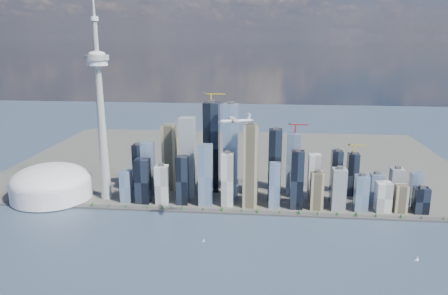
# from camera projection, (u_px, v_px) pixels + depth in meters

# --- Properties ---
(ground) EXTENTS (4000.00, 4000.00, 0.00)m
(ground) POSITION_uv_depth(u_px,v_px,m) (206.00, 266.00, 787.31)
(ground) COLOR #35475E
(ground) RESTS_ON ground
(seawall) EXTENTS (1100.00, 22.00, 4.00)m
(seawall) POSITION_uv_depth(u_px,v_px,m) (221.00, 212.00, 1028.07)
(seawall) COLOR #383838
(seawall) RESTS_ON ground
(land) EXTENTS (1400.00, 900.00, 3.00)m
(land) POSITION_uv_depth(u_px,v_px,m) (235.00, 160.00, 1462.44)
(land) COLOR #4C4C47
(land) RESTS_ON ground
(shoreline_trees) EXTENTS (960.53, 7.20, 8.80)m
(shoreline_trees) POSITION_uv_depth(u_px,v_px,m) (221.00, 209.00, 1026.42)
(shoreline_trees) COLOR #3F2D1E
(shoreline_trees) RESTS_ON seawall
(skyscraper_cluster) EXTENTS (736.00, 142.00, 262.68)m
(skyscraper_cluster) POSITION_uv_depth(u_px,v_px,m) (248.00, 169.00, 1086.70)
(skyscraper_cluster) COLOR black
(skyscraper_cluster) RESTS_ON land
(needle_tower) EXTENTS (56.00, 56.00, 550.50)m
(needle_tower) POSITION_uv_depth(u_px,v_px,m) (101.00, 107.00, 1057.72)
(needle_tower) COLOR #969691
(needle_tower) RESTS_ON land
(dome_stadium) EXTENTS (200.00, 200.00, 86.00)m
(dome_stadium) POSITION_uv_depth(u_px,v_px,m) (51.00, 184.00, 1109.45)
(dome_stadium) COLOR silver
(dome_stadium) RESTS_ON land
(airplane) EXTENTS (68.24, 60.96, 17.00)m
(airplane) POSITION_uv_depth(u_px,v_px,m) (236.00, 121.00, 843.10)
(airplane) COLOR silver
(airplane) RESTS_ON ground
(sailboat_west) EXTENTS (5.94, 1.90, 8.22)m
(sailboat_west) POSITION_uv_depth(u_px,v_px,m) (204.00, 240.00, 880.46)
(sailboat_west) COLOR white
(sailboat_west) RESTS_ON ground
(sailboat_east) EXTENTS (7.63, 2.05, 10.65)m
(sailboat_east) POSITION_uv_depth(u_px,v_px,m) (417.00, 259.00, 805.14)
(sailboat_east) COLOR white
(sailboat_east) RESTS_ON ground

